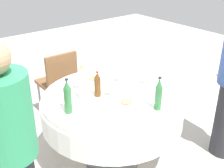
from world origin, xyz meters
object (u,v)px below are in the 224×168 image
object	(u,v)px
wine_glass_near	(110,86)
plate_right	(163,95)
bottle_brown_east	(97,85)
plate_mid	(94,79)
person_outer	(11,156)
plate_far	(96,118)
bottle_green_front	(159,95)
bottle_green_left	(68,97)
wine_glass_rear	(119,73)
dining_table	(112,109)
plate_north	(126,103)
bottle_clear_outer	(82,84)
wine_glass_east	(78,79)
chair_inner	(59,79)
wine_glass_inner	(145,74)

from	to	relation	value
wine_glass_near	plate_right	xyz separation A→B (m)	(0.39, -0.29, -0.10)
bottle_brown_east	plate_mid	distance (m)	0.36
plate_mid	person_outer	size ratio (longest dim) A/B	0.16
bottle_brown_east	plate_far	world-z (taller)	bottle_brown_east
bottle_green_front	bottle_brown_east	xyz separation A→B (m)	(-0.25, 0.51, -0.03)
bottle_green_left	bottle_brown_east	size ratio (longest dim) A/B	1.26
bottle_green_left	bottle_brown_east	distance (m)	0.37
wine_glass_rear	plate_far	world-z (taller)	wine_glass_rear
dining_table	plate_north	distance (m)	0.26
bottle_green_left	plate_far	world-z (taller)	bottle_green_left
bottle_clear_outer	plate_right	bearing A→B (deg)	-33.69
bottle_brown_east	bottle_clear_outer	bearing A→B (deg)	165.81
wine_glass_rear	plate_north	bearing A→B (deg)	-121.51
dining_table	wine_glass_near	distance (m)	0.26
bottle_green_left	bottle_clear_outer	world-z (taller)	bottle_clear_outer
wine_glass_near	plate_far	xyz separation A→B (m)	(-0.33, -0.23, -0.10)
dining_table	bottle_clear_outer	world-z (taller)	bottle_clear_outer
wine_glass_near	dining_table	bearing A→B (deg)	14.40
bottle_green_left	bottle_clear_outer	size ratio (longest dim) A/B	0.97
wine_glass_rear	person_outer	world-z (taller)	person_outer
bottle_green_left	person_outer	distance (m)	0.69
bottle_brown_east	wine_glass_rear	xyz separation A→B (m)	(0.34, 0.11, -0.01)
wine_glass_east	plate_far	bearing A→B (deg)	-108.83
plate_right	chair_inner	bearing A→B (deg)	104.59
chair_inner	wine_glass_near	bearing A→B (deg)	-91.33
bottle_green_front	chair_inner	distance (m)	1.53
wine_glass_inner	person_outer	xyz separation A→B (m)	(-1.47, -0.32, -0.04)
chair_inner	bottle_green_left	bearing A→B (deg)	-113.65
dining_table	plate_far	world-z (taller)	plate_far
dining_table	wine_glass_east	size ratio (longest dim) A/B	8.60
plate_mid	chair_inner	bearing A→B (deg)	94.30
wine_glass_rear	plate_far	xyz separation A→B (m)	(-0.58, -0.41, -0.10)
bottle_clear_outer	bottle_green_front	xyz separation A→B (m)	(0.39, -0.54, -0.01)
plate_right	chair_inner	world-z (taller)	chair_inner
plate_far	plate_north	bearing A→B (deg)	4.16
wine_glass_east	chair_inner	world-z (taller)	wine_glass_east
bottle_green_left	wine_glass_inner	size ratio (longest dim) A/B	2.09
dining_table	wine_glass_near	world-z (taller)	wine_glass_near
dining_table	wine_glass_east	bearing A→B (deg)	119.97
bottle_clear_outer	wine_glass_inner	xyz separation A→B (m)	(0.65, -0.13, -0.04)
wine_glass_inner	plate_far	xyz separation A→B (m)	(-0.75, -0.21, -0.10)
wine_glass_near	chair_inner	bearing A→B (deg)	88.15
wine_glass_near	person_outer	world-z (taller)	person_outer
wine_glass_near	person_outer	size ratio (longest dim) A/B	0.10
bottle_green_front	plate_right	size ratio (longest dim) A/B	1.15
bottle_green_front	wine_glass_east	distance (m)	0.80
plate_north	person_outer	size ratio (longest dim) A/B	0.17
bottle_green_left	plate_north	distance (m)	0.52
bottle_green_front	wine_glass_east	bearing A→B (deg)	113.39
bottle_clear_outer	wine_glass_rear	distance (m)	0.49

